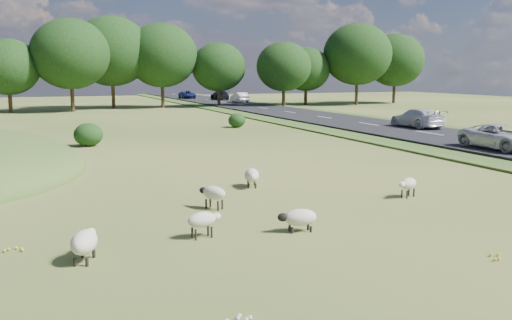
{
  "coord_description": "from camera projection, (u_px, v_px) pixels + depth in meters",
  "views": [
    {
      "loc": [
        -6.29,
        -17.34,
        4.49
      ],
      "look_at": [
        2.0,
        4.0,
        1.0
      ],
      "focal_mm": 40.0,
      "sensor_mm": 36.0,
      "label": 1
    }
  ],
  "objects": [
    {
      "name": "sheep_0",
      "position": [
        213.0,
        193.0,
        18.99
      ],
      "size": [
        0.87,
        1.07,
        0.77
      ],
      "rotation": [
        0.0,
        0.0,
        2.15
      ],
      "color": "beige",
      "rests_on": "ground"
    },
    {
      "name": "car_1",
      "position": [
        240.0,
        97.0,
        83.59
      ],
      "size": [
        1.54,
        4.42,
        1.46
      ],
      "primitive_type": "imported",
      "rotation": [
        0.0,
        0.0,
        3.14
      ],
      "color": "silver",
      "rests_on": "road"
    },
    {
      "name": "sheep_4",
      "position": [
        203.0,
        220.0,
        15.63
      ],
      "size": [
        1.05,
        0.59,
        0.73
      ],
      "rotation": [
        0.0,
        0.0,
        0.19
      ],
      "color": "beige",
      "rests_on": "ground"
    },
    {
      "name": "sheep_2",
      "position": [
        252.0,
        175.0,
        22.63
      ],
      "size": [
        0.86,
        1.35,
        0.75
      ],
      "rotation": [
        0.0,
        0.0,
        4.41
      ],
      "color": "beige",
      "rests_on": "ground"
    },
    {
      "name": "shrubs",
      "position": [
        56.0,
        128.0,
        39.7
      ],
      "size": [
        25.4,
        10.98,
        1.46
      ],
      "color": "black",
      "rests_on": "ground"
    },
    {
      "name": "sheep_3",
      "position": [
        299.0,
        217.0,
        16.23
      ],
      "size": [
        1.19,
        0.64,
        0.67
      ],
      "rotation": [
        0.0,
        0.0,
        3.0
      ],
      "color": "beige",
      "rests_on": "ground"
    },
    {
      "name": "road",
      "position": [
        334.0,
        120.0,
        53.69
      ],
      "size": [
        8.0,
        150.0,
        0.25
      ],
      "primitive_type": "cube",
      "color": "black",
      "rests_on": "ground"
    },
    {
      "name": "car_0",
      "position": [
        502.0,
        137.0,
        31.97
      ],
      "size": [
        2.33,
        5.04,
        1.4
      ],
      "primitive_type": "imported",
      "color": "silver",
      "rests_on": "road"
    },
    {
      "name": "car_4",
      "position": [
        220.0,
        95.0,
        92.44
      ],
      "size": [
        2.03,
        5.0,
        1.45
      ],
      "primitive_type": "imported",
      "rotation": [
        0.0,
        0.0,
        3.14
      ],
      "color": "black",
      "rests_on": "road"
    },
    {
      "name": "sheep_5",
      "position": [
        84.0,
        242.0,
        13.68
      ],
      "size": [
        0.92,
        1.39,
        0.77
      ],
      "rotation": [
        0.0,
        0.0,
        1.23
      ],
      "color": "beige",
      "rests_on": "ground"
    },
    {
      "name": "car_3",
      "position": [
        187.0,
        95.0,
        96.88
      ],
      "size": [
        2.15,
        4.66,
        1.3
      ],
      "primitive_type": "imported",
      "color": "navy",
      "rests_on": "road"
    },
    {
      "name": "treeline",
      "position": [
        78.0,
        56.0,
        68.62
      ],
      "size": [
        96.28,
        14.66,
        11.7
      ],
      "color": "black",
      "rests_on": "ground"
    },
    {
      "name": "ground",
      "position": [
        139.0,
        142.0,
        37.33
      ],
      "size": [
        160.0,
        160.0,
        0.0
      ],
      "primitive_type": "plane",
      "color": "#3B591B",
      "rests_on": "ground"
    },
    {
      "name": "sheep_1",
      "position": [
        408.0,
        184.0,
        20.74
      ],
      "size": [
        1.05,
        0.74,
        0.73
      ],
      "rotation": [
        0.0,
        0.0,
        3.55
      ],
      "color": "beige",
      "rests_on": "ground"
    },
    {
      "name": "car_2",
      "position": [
        417.0,
        118.0,
        45.01
      ],
      "size": [
        2.1,
        5.17,
        1.5
      ],
      "primitive_type": "imported",
      "rotation": [
        0.0,
        0.0,
        3.14
      ],
      "color": "white",
      "rests_on": "road"
    }
  ]
}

